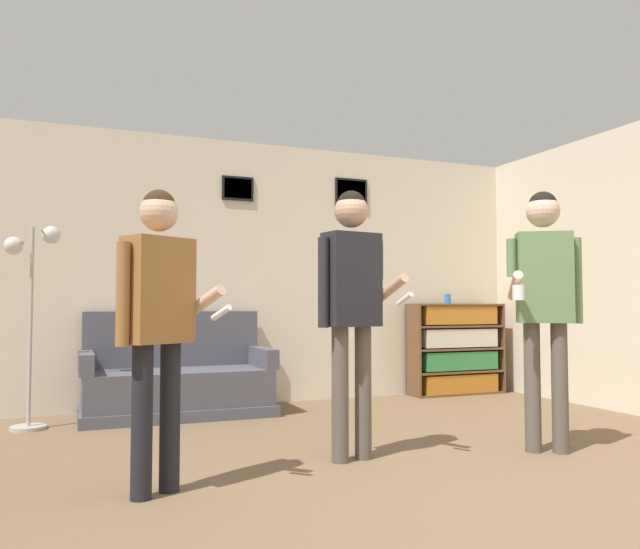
% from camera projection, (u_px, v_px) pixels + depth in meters
% --- Properties ---
extents(ground_plane, '(20.00, 20.00, 0.00)m').
position_uv_depth(ground_plane, '(527.00, 517.00, 2.95)').
color(ground_plane, brown).
extents(wall_back, '(7.97, 0.08, 2.70)m').
position_uv_depth(wall_back, '(278.00, 272.00, 6.57)').
color(wall_back, beige).
rests_on(wall_back, ground_plane).
extents(wall_right, '(0.06, 6.20, 2.70)m').
position_uv_depth(wall_right, '(629.00, 268.00, 5.82)').
color(wall_right, beige).
rests_on(wall_right, ground_plane).
extents(couch, '(1.70, 0.80, 0.95)m').
position_uv_depth(couch, '(177.00, 382.00, 5.72)').
color(couch, '#4C4C56').
rests_on(couch, ground_plane).
extents(bookshelf, '(1.14, 0.30, 1.02)m').
position_uv_depth(bookshelf, '(456.00, 349.00, 7.08)').
color(bookshelf, brown).
rests_on(bookshelf, ground_plane).
extents(floor_lamp, '(0.43, 0.28, 1.66)m').
position_uv_depth(floor_lamp, '(31.00, 294.00, 5.10)').
color(floor_lamp, '#ADA89E').
rests_on(floor_lamp, ground_plane).
extents(person_player_foreground_left, '(0.59, 0.37, 1.63)m').
position_uv_depth(person_player_foreground_left, '(158.00, 307.00, 3.34)').
color(person_player_foreground_left, black).
rests_on(person_player_foreground_left, ground_plane).
extents(person_player_foreground_center, '(0.54, 0.45, 1.76)m').
position_uv_depth(person_player_foreground_center, '(352.00, 292.00, 4.09)').
color(person_player_foreground_center, brown).
rests_on(person_player_foreground_center, ground_plane).
extents(person_watcher_holding_cup, '(0.59, 0.36, 1.80)m').
position_uv_depth(person_watcher_holding_cup, '(544.00, 288.00, 4.31)').
color(person_watcher_holding_cup, brown).
rests_on(person_watcher_holding_cup, ground_plane).
extents(drinking_cup, '(0.07, 0.07, 0.11)m').
position_uv_depth(drinking_cup, '(448.00, 299.00, 7.07)').
color(drinking_cup, blue).
rests_on(drinking_cup, bookshelf).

